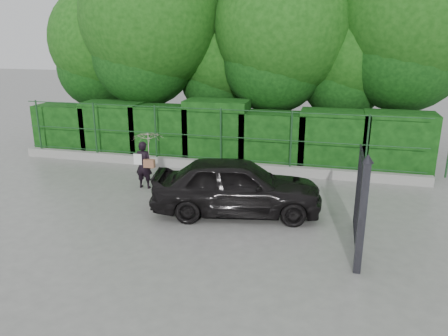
# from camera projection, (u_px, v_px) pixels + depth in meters

# --- Properties ---
(ground) EXTENTS (80.00, 80.00, 0.00)m
(ground) POSITION_uv_depth(u_px,v_px,m) (158.00, 222.00, 10.61)
(ground) COLOR gray
(kerb) EXTENTS (14.00, 0.25, 0.30)m
(kerb) POSITION_uv_depth(u_px,v_px,m) (209.00, 165.00, 14.73)
(kerb) COLOR #9E9E99
(kerb) RESTS_ON ground
(fence) EXTENTS (14.13, 0.06, 1.80)m
(fence) POSITION_uv_depth(u_px,v_px,m) (216.00, 135.00, 14.37)
(fence) COLOR #1C4422
(fence) RESTS_ON kerb
(hedge) EXTENTS (14.20, 1.20, 2.19)m
(hedge) POSITION_uv_depth(u_px,v_px,m) (220.00, 134.00, 15.39)
(hedge) COLOR black
(hedge) RESTS_ON ground
(trees) EXTENTS (17.10, 6.15, 8.08)m
(trees) POSITION_uv_depth(u_px,v_px,m) (262.00, 27.00, 16.13)
(trees) COLOR black
(trees) RESTS_ON ground
(gate) EXTENTS (0.22, 2.33, 2.36)m
(gate) POSITION_uv_depth(u_px,v_px,m) (361.00, 206.00, 8.50)
(gate) COLOR black
(gate) RESTS_ON ground
(woman) EXTENTS (0.95, 0.97, 1.68)m
(woman) POSITION_uv_depth(u_px,v_px,m) (147.00, 152.00, 12.68)
(woman) COLOR black
(woman) RESTS_ON ground
(car) EXTENTS (4.49, 2.46, 1.45)m
(car) POSITION_uv_depth(u_px,v_px,m) (237.00, 186.00, 10.98)
(car) COLOR black
(car) RESTS_ON ground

